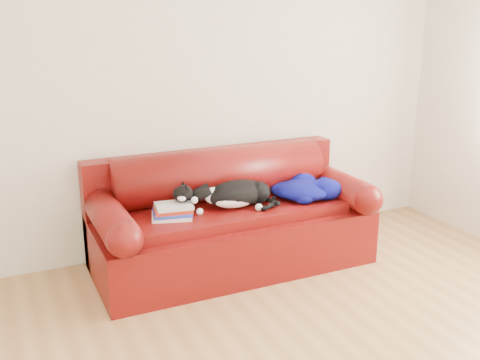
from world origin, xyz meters
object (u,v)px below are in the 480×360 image
(cat, at_px, (237,194))
(blanket, at_px, (305,189))
(book_stack, at_px, (173,211))
(sofa_base, at_px, (232,236))

(cat, relative_size, blanket, 1.22)
(book_stack, distance_m, cat, 0.51)
(sofa_base, bearing_deg, blanket, -8.08)
(sofa_base, xyz_separation_m, blanket, (0.59, -0.08, 0.33))
(cat, bearing_deg, book_stack, -162.25)
(cat, distance_m, blanket, 0.58)
(sofa_base, relative_size, blanket, 3.86)
(cat, height_order, blanket, cat)
(blanket, bearing_deg, book_stack, 179.93)
(sofa_base, height_order, cat, cat)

